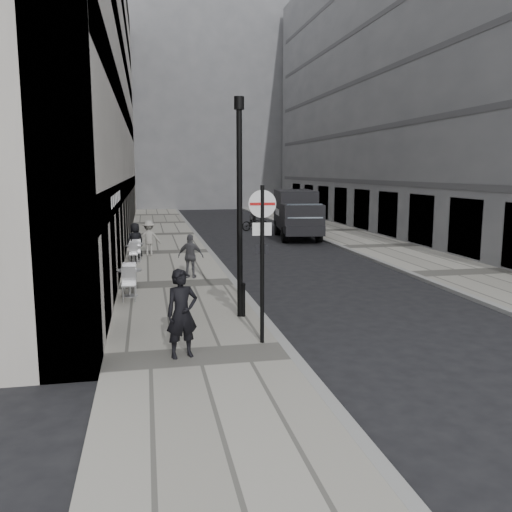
{
  "coord_description": "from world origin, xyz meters",
  "views": [
    {
      "loc": [
        -3.01,
        -8.38,
        4.03
      ],
      "look_at": [
        0.29,
        7.91,
        1.4
      ],
      "focal_mm": 38.0,
      "sensor_mm": 36.0,
      "label": 1
    }
  ],
  "objects_px": {
    "cyclist": "(255,218)",
    "panel_van": "(297,212)",
    "lamppost": "(240,197)",
    "sign_post": "(262,243)",
    "walking_man": "(182,314)"
  },
  "relations": [
    {
      "from": "sign_post",
      "to": "lamppost",
      "type": "distance_m",
      "value": 2.52
    },
    {
      "from": "walking_man",
      "to": "sign_post",
      "type": "distance_m",
      "value": 2.38
    },
    {
      "from": "walking_man",
      "to": "panel_van",
      "type": "height_order",
      "value": "panel_van"
    },
    {
      "from": "sign_post",
      "to": "lamppost",
      "type": "relative_size",
      "value": 0.62
    },
    {
      "from": "lamppost",
      "to": "panel_van",
      "type": "height_order",
      "value": "lamppost"
    },
    {
      "from": "sign_post",
      "to": "panel_van",
      "type": "xyz_separation_m",
      "value": [
        6.33,
        19.59,
        -0.83
      ]
    },
    {
      "from": "cyclist",
      "to": "panel_van",
      "type": "bearing_deg",
      "value": -86.59
    },
    {
      "from": "sign_post",
      "to": "cyclist",
      "type": "xyz_separation_m",
      "value": [
        4.67,
        24.12,
        -1.6
      ]
    },
    {
      "from": "lamppost",
      "to": "panel_van",
      "type": "xyz_separation_m",
      "value": [
        6.44,
        17.25,
        -1.74
      ]
    },
    {
      "from": "panel_van",
      "to": "cyclist",
      "type": "relative_size",
      "value": 2.97
    },
    {
      "from": "walking_man",
      "to": "cyclist",
      "type": "relative_size",
      "value": 0.9
    },
    {
      "from": "lamppost",
      "to": "panel_van",
      "type": "distance_m",
      "value": 18.5
    },
    {
      "from": "sign_post",
      "to": "lamppost",
      "type": "xyz_separation_m",
      "value": [
        -0.11,
        2.34,
        0.91
      ]
    },
    {
      "from": "lamppost",
      "to": "panel_van",
      "type": "bearing_deg",
      "value": 69.52
    },
    {
      "from": "walking_man",
      "to": "panel_van",
      "type": "bearing_deg",
      "value": 51.98
    }
  ]
}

